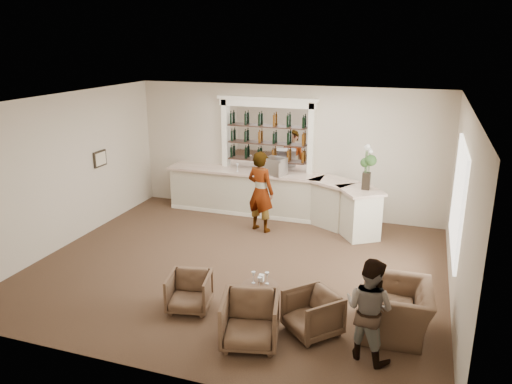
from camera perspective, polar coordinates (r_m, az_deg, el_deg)
ground at (r=10.17m, az=-2.03°, el=-8.46°), size 8.00×8.00×0.00m
room_shell at (r=9.99m, az=0.15°, el=5.29°), size 8.04×7.02×3.32m
bar_counter at (r=12.65m, az=2.08°, el=-0.44°), size 5.72×1.80×1.14m
back_bar_alcove at (r=12.77m, az=1.24°, el=6.49°), size 2.64×0.25×3.00m
cocktail_table at (r=8.48m, az=0.43°, el=-12.08°), size 0.61×0.61×0.50m
sommelier at (r=11.67m, az=0.53°, el=0.05°), size 0.81×0.66×1.93m
guest at (r=7.34m, az=12.79°, el=-12.92°), size 0.91×0.82×1.53m
armchair_left at (r=8.61m, az=-7.63°, el=-11.23°), size 0.82×0.84×0.64m
armchair_center at (r=7.64m, az=-0.68°, el=-14.47°), size 1.00×1.02×0.78m
armchair_right at (r=7.95m, az=6.47°, el=-13.60°), size 1.05×1.05×0.69m
armchair_far at (r=8.20m, az=15.72°, el=-12.77°), size 1.12×1.26×0.78m
espresso_machine at (r=12.40m, az=2.20°, el=2.96°), size 0.59×0.54×0.43m
flower_vase at (r=11.36m, az=12.60°, el=3.12°), size 0.27×0.27×1.03m
wine_glass_bar_left at (r=12.47m, az=1.76°, el=2.52°), size 0.07×0.07×0.21m
wine_glass_bar_right at (r=12.74m, az=-2.14°, el=2.83°), size 0.07×0.07×0.21m
wine_glass_tbl_a at (r=8.37m, az=-0.29°, el=-9.74°), size 0.07×0.07×0.21m
wine_glass_tbl_b at (r=8.35m, az=1.27°, el=-9.81°), size 0.07×0.07×0.21m
wine_glass_tbl_c at (r=8.19m, az=0.41°, el=-10.38°), size 0.07×0.07×0.21m
napkin_holder at (r=8.46m, az=0.61°, el=-9.79°), size 0.08×0.08×0.12m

